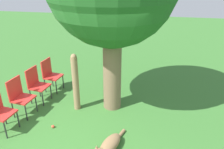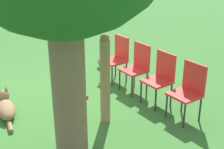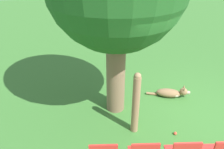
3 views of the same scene
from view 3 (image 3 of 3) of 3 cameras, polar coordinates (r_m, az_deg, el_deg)
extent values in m
plane|color=#38702D|center=(5.57, 15.60, -9.75)|extent=(30.00, 30.00, 0.00)
cylinder|color=#7A6047|center=(4.94, 0.99, 1.48)|extent=(0.43, 0.43, 2.21)
ellipsoid|color=olive|center=(6.06, 14.55, -4.68)|extent=(0.47, 0.70, 0.22)
ellipsoid|color=#C6B293|center=(6.09, 16.19, -4.89)|extent=(0.30, 0.29, 0.13)
sphere|color=olive|center=(6.07, 18.20, -4.27)|extent=(0.26, 0.26, 0.20)
cylinder|color=#C6B293|center=(6.10, 19.25, -4.47)|extent=(0.11, 0.11, 0.08)
cone|color=olive|center=(6.05, 18.32, -3.03)|extent=(0.06, 0.06, 0.09)
cone|color=olive|center=(5.96, 18.44, -3.60)|extent=(0.06, 0.06, 0.09)
cylinder|color=olive|center=(6.07, 10.34, -4.94)|extent=(0.16, 0.30, 0.07)
cylinder|color=#937551|center=(4.54, 6.20, -8.05)|extent=(0.16, 0.16, 1.35)
sphere|color=#937551|center=(4.15, 6.71, -0.42)|extent=(0.14, 0.14, 0.14)
sphere|color=#E54C33|center=(5.02, 16.20, -14.54)|extent=(0.07, 0.07, 0.07)
camera|label=1|loc=(7.51, 40.27, 20.56)|focal=35.00mm
camera|label=2|loc=(6.71, -30.24, 18.64)|focal=50.00mm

